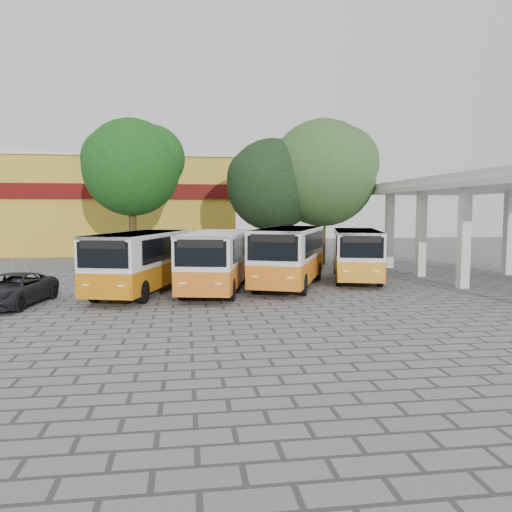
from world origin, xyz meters
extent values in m
plane|color=slate|center=(0.00, 0.00, 0.00)|extent=(90.00, 90.00, 0.00)
cube|color=silver|center=(7.85, 10.50, 2.50)|extent=(0.45, 0.45, 5.00)
cube|color=silver|center=(13.15, 10.50, 2.50)|extent=(0.45, 0.45, 5.00)
cube|color=silver|center=(10.50, 4.00, 5.20)|extent=(6.60, 15.60, 0.40)
cube|color=silver|center=(10.50, 4.00, 4.85)|extent=(6.80, 15.80, 0.30)
cube|color=gold|center=(-11.00, 26.00, 4.00)|extent=(20.00, 10.00, 8.00)
cube|color=#590C0A|center=(-11.00, 20.90, 5.20)|extent=(20.00, 0.20, 1.20)
cube|color=silver|center=(-11.00, 26.00, 8.15)|extent=(20.40, 10.40, 0.30)
cube|color=#C67209|center=(-7.10, 2.43, 0.84)|extent=(4.22, 7.73, 0.97)
cube|color=white|center=(-7.10, 2.43, 2.00)|extent=(4.22, 7.73, 1.36)
cube|color=white|center=(-7.10, 2.43, 2.63)|extent=(4.27, 7.74, 0.11)
cube|color=black|center=(-8.23, 2.43, 2.02)|extent=(1.77, 5.87, 0.97)
cube|color=black|center=(-5.97, 2.43, 2.02)|extent=(1.77, 5.87, 0.97)
cube|color=black|center=(-7.10, -1.29, 2.02)|extent=(1.92, 0.61, 0.97)
cube|color=black|center=(-7.10, -1.29, 2.41)|extent=(1.70, 0.55, 0.31)
cylinder|color=black|center=(-8.10, 0.02, 0.46)|extent=(0.26, 0.93, 0.93)
cylinder|color=black|center=(-6.10, 0.02, 0.46)|extent=(0.26, 0.93, 0.93)
cylinder|color=black|center=(-8.10, 4.84, 0.46)|extent=(0.26, 0.93, 0.93)
cylinder|color=black|center=(-6.10, 4.84, 0.46)|extent=(0.26, 0.93, 0.93)
cube|color=orange|center=(-3.78, 2.48, 0.84)|extent=(3.76, 7.71, 0.97)
cube|color=white|center=(-3.78, 2.48, 2.00)|extent=(3.76, 7.71, 1.36)
cube|color=white|center=(-3.78, 2.48, 2.63)|extent=(3.80, 7.72, 0.11)
cube|color=black|center=(-4.91, 2.48, 2.02)|extent=(1.36, 5.98, 0.97)
cube|color=black|center=(-2.65, 2.48, 2.02)|extent=(1.36, 5.98, 0.97)
cube|color=black|center=(-3.78, -1.24, 2.02)|extent=(1.95, 0.48, 0.97)
cube|color=black|center=(-3.78, -1.24, 2.41)|extent=(1.73, 0.44, 0.31)
cylinder|color=black|center=(-4.78, 0.07, 0.46)|extent=(0.26, 0.93, 0.93)
cylinder|color=black|center=(-2.78, 0.07, 0.46)|extent=(0.26, 0.93, 0.93)
cylinder|color=black|center=(-4.78, 4.88, 0.46)|extent=(0.26, 0.93, 0.93)
cylinder|color=black|center=(-2.78, 4.88, 0.46)|extent=(0.26, 0.93, 0.93)
cube|color=orange|center=(-0.16, 3.51, 0.88)|extent=(5.09, 8.09, 1.02)
cube|color=white|center=(-0.16, 3.51, 2.11)|extent=(5.09, 8.09, 1.43)
cube|color=white|center=(-0.16, 3.51, 2.76)|extent=(5.14, 8.11, 0.12)
cube|color=black|center=(-1.35, 3.51, 2.12)|extent=(2.46, 5.97, 1.02)
cube|color=black|center=(1.02, 3.51, 2.12)|extent=(2.46, 5.97, 1.02)
cube|color=black|center=(-0.16, -0.40, 2.12)|extent=(1.96, 0.83, 1.02)
cube|color=black|center=(-0.16, -0.40, 2.53)|extent=(1.74, 0.75, 0.33)
cylinder|color=black|center=(-1.21, 0.98, 0.49)|extent=(0.27, 0.97, 0.97)
cylinder|color=black|center=(0.89, 0.98, 0.49)|extent=(0.27, 0.97, 0.97)
cylinder|color=black|center=(-1.21, 6.05, 0.49)|extent=(0.27, 0.97, 0.97)
cylinder|color=black|center=(0.89, 6.05, 0.49)|extent=(0.27, 0.97, 0.97)
cube|color=orange|center=(3.79, 5.22, 0.82)|extent=(4.07, 7.59, 0.95)
cube|color=white|center=(3.79, 5.22, 1.97)|extent=(4.07, 7.59, 1.34)
cube|color=white|center=(3.79, 5.22, 2.58)|extent=(4.11, 7.60, 0.11)
cube|color=black|center=(2.68, 5.22, 1.98)|extent=(1.67, 5.78, 0.95)
cube|color=black|center=(4.90, 5.22, 1.98)|extent=(1.67, 5.78, 0.95)
cube|color=black|center=(3.79, 1.56, 1.98)|extent=(1.89, 0.58, 0.95)
cube|color=black|center=(3.79, 1.56, 2.36)|extent=(1.68, 0.53, 0.31)
cylinder|color=black|center=(2.81, 2.86, 0.45)|extent=(0.25, 0.91, 0.91)
cylinder|color=black|center=(4.77, 2.86, 0.45)|extent=(0.25, 0.91, 0.91)
cylinder|color=black|center=(2.81, 7.58, 0.45)|extent=(0.25, 0.91, 0.91)
cylinder|color=black|center=(4.77, 7.58, 0.45)|extent=(0.25, 0.91, 0.91)
cylinder|color=#4B391C|center=(-8.57, 13.85, 2.30)|extent=(0.50, 0.50, 4.60)
sphere|color=#0F490C|center=(-8.57, 13.85, 6.48)|extent=(6.33, 6.33, 6.33)
sphere|color=#0F490C|center=(-7.30, 14.15, 7.11)|extent=(4.43, 4.43, 4.43)
sphere|color=#0F490C|center=(-9.67, 13.65, 6.96)|extent=(4.12, 4.12, 4.12)
cylinder|color=black|center=(0.71, 13.31, 1.98)|extent=(0.47, 0.47, 3.97)
sphere|color=black|center=(0.71, 13.31, 5.39)|extent=(6.16, 6.16, 6.16)
sphere|color=black|center=(1.94, 13.61, 6.01)|extent=(4.31, 4.31, 4.31)
sphere|color=black|center=(-0.37, 13.11, 5.85)|extent=(4.01, 4.01, 4.01)
cylinder|color=#4A2F15|center=(4.09, 12.95, 2.28)|extent=(0.48, 0.48, 4.57)
sphere|color=#2E5621|center=(4.09, 12.95, 6.19)|extent=(7.17, 7.17, 7.17)
sphere|color=#2E5621|center=(5.52, 13.25, 6.90)|extent=(5.02, 5.02, 5.02)
sphere|color=#2E5621|center=(2.83, 12.75, 6.72)|extent=(4.66, 4.66, 4.66)
imported|color=black|center=(-11.76, 0.11, 0.62)|extent=(2.76, 4.71, 1.23)
camera|label=1|loc=(-5.13, -19.96, 3.62)|focal=35.00mm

